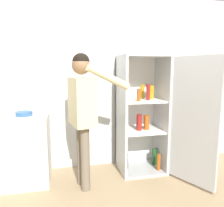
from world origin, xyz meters
The scene contains 6 objects.
ground_plane centered at (0.00, 0.00, 0.00)m, with size 12.00×12.00×0.00m, color tan.
wall_back centered at (0.00, 0.98, 1.27)m, with size 7.00×0.06×2.55m.
refrigerator centered at (0.27, 0.56, 0.83)m, with size 0.97×1.14×1.67m.
person centered at (-0.71, 0.34, 1.06)m, with size 0.72×0.56×1.66m.
counter centered at (-1.53, 0.64, 0.44)m, with size 0.78×0.59×0.89m.
bowl centered at (-1.44, 0.65, 0.91)m, with size 0.21×0.21×0.05m.
Camera 1 is at (-0.91, -2.27, 1.47)m, focal length 35.00 mm.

